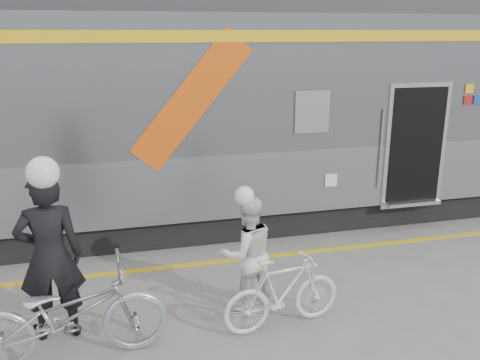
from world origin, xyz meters
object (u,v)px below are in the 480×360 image
object	(u,v)px
bicycle_left	(69,314)
woman	(247,254)
man	(50,257)
bicycle_right	(283,292)

from	to	relation	value
bicycle_left	woman	xyz separation A→B (m)	(2.18, 0.60, 0.21)
man	woman	distance (m)	2.39
bicycle_left	bicycle_right	distance (m)	2.48
bicycle_left	man	bearing A→B (deg)	17.03
woman	bicycle_right	xyz separation A→B (m)	(0.30, -0.55, -0.30)
bicycle_right	bicycle_left	bearing A→B (deg)	82.88
woman	bicycle_right	world-z (taller)	woman
man	bicycle_right	distance (m)	2.78
woman	bicycle_left	bearing A→B (deg)	7.14
bicycle_left	bicycle_right	world-z (taller)	bicycle_left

